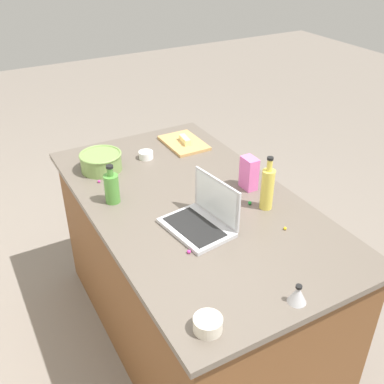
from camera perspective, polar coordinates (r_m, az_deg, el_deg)
ground_plane at (r=2.81m, az=-0.00°, el=-16.75°), size 12.00×12.00×0.00m
island_counter at (r=2.50m, az=-0.00°, el=-9.82°), size 1.72×0.96×0.90m
laptop at (r=2.02m, az=1.38°, el=-3.25°), size 0.34×0.27×0.22m
mixing_bowl_large at (r=2.52m, az=-11.33°, el=3.80°), size 0.23×0.23×0.10m
bottle_oil at (r=2.15m, az=9.42°, el=0.50°), size 0.06×0.06×0.27m
bottle_olive at (r=2.21m, az=-10.02°, el=0.55°), size 0.07×0.07×0.20m
cutting_board at (r=2.78m, az=-1.03°, el=6.16°), size 0.31×0.21×0.02m
butter_stick_left at (r=2.76m, az=-0.90°, el=6.56°), size 0.11×0.05×0.04m
ramekin_small at (r=2.63m, az=-5.79°, el=4.65°), size 0.08×0.08×0.04m
ramekin_medium at (r=1.59m, az=2.00°, el=-16.21°), size 0.10×0.10×0.05m
kitchen_timer at (r=1.71m, az=13.13°, el=-12.36°), size 0.07×0.07×0.08m
candy_bag at (r=2.31m, az=7.15°, el=2.36°), size 0.09×0.06×0.17m
candy_0 at (r=2.07m, az=11.57°, el=-4.49°), size 0.01×0.01×0.01m
candy_1 at (r=2.21m, az=7.25°, el=-1.36°), size 0.02×0.02×0.02m
candy_2 at (r=2.28m, az=3.68°, el=-0.06°), size 0.02×0.02×0.02m
candy_3 at (r=2.42m, az=-11.58°, el=1.32°), size 0.01×0.01×0.01m
candy_4 at (r=1.89m, az=-0.40°, el=-7.49°), size 0.02×0.02×0.02m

